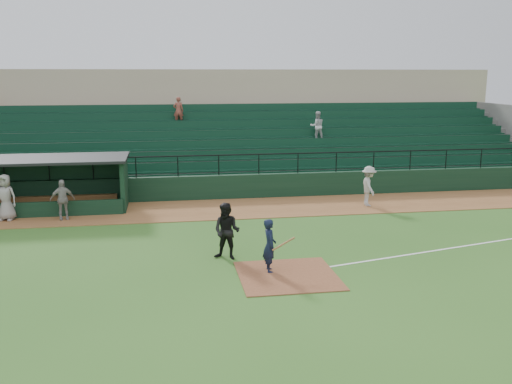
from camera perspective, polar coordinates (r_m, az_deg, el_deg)
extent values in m
plane|color=#2E5C1D|center=(18.41, 2.55, -7.45)|extent=(90.00, 90.00, 0.00)
cube|color=brown|center=(25.97, -1.08, -1.64)|extent=(40.00, 4.00, 0.03)
cube|color=brown|center=(17.48, 3.23, -8.47)|extent=(3.00, 3.00, 0.03)
cube|color=white|center=(22.43, 22.39, -4.78)|extent=(17.49, 4.44, 0.01)
cube|color=black|center=(27.97, -1.73, 0.56)|extent=(36.00, 0.35, 1.20)
cylinder|color=black|center=(27.70, -1.75, 3.81)|extent=(36.00, 0.06, 0.06)
cube|color=#62625D|center=(32.58, -2.90, 4.30)|extent=(36.00, 9.00, 3.60)
cube|color=#0D3220|center=(32.03, -2.80, 4.99)|extent=(34.56, 8.00, 4.05)
cube|color=#62625D|center=(38.94, 24.54, 4.94)|extent=(0.35, 9.50, 4.20)
cube|color=tan|center=(38.87, -4.01, 7.59)|extent=(38.00, 3.00, 6.40)
cube|color=#62625D|center=(36.85, -3.73, 8.14)|extent=(36.00, 2.00, 0.20)
imported|color=beige|center=(33.24, 6.23, 6.67)|extent=(0.84, 0.65, 1.72)
imported|color=brown|center=(33.97, -7.89, 8.19)|extent=(0.60, 0.39, 1.63)
cube|color=black|center=(28.50, -21.62, 1.06)|extent=(8.50, 0.20, 2.30)
cube|color=black|center=(26.62, -13.23, 0.87)|extent=(0.20, 2.60, 2.30)
cube|color=black|center=(27.06, -22.38, 3.06)|extent=(8.90, 3.20, 0.12)
cube|color=olive|center=(28.29, -21.65, -0.88)|extent=(7.65, 0.40, 0.50)
cube|color=black|center=(26.13, -22.68, -1.74)|extent=(8.50, 0.12, 0.70)
imported|color=black|center=(17.56, 1.39, -5.46)|extent=(0.41, 0.63, 1.71)
cylinder|color=olive|center=(17.42, 2.81, -5.29)|extent=(0.79, 0.34, 0.35)
imported|color=black|center=(18.76, -2.98, -4.01)|extent=(1.16, 1.07, 1.92)
imported|color=#A8A39D|center=(26.72, 11.39, 0.60)|extent=(0.77, 1.25, 1.87)
imported|color=gray|center=(25.10, -19.09, -0.73)|extent=(1.09, 0.68, 1.72)
imported|color=gray|center=(25.84, -24.11, -0.50)|extent=(1.09, 0.85, 1.97)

